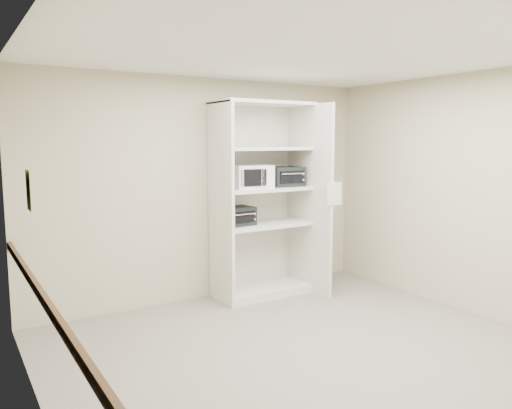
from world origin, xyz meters
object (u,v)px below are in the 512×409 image
shelving_unit (266,206)px  toaster_oven_upper (285,177)px  toaster_oven_lower (236,216)px  microwave (251,177)px

shelving_unit → toaster_oven_upper: 0.46m
toaster_oven_upper → toaster_oven_lower: (-0.68, 0.06, -0.46)m
microwave → toaster_oven_upper: (0.50, -0.01, -0.02)m
shelving_unit → toaster_oven_lower: shelving_unit is taller
shelving_unit → toaster_oven_upper: bearing=-5.4°
toaster_oven_upper → toaster_oven_lower: size_ratio=1.06×
microwave → toaster_oven_lower: microwave is taller
toaster_oven_upper → toaster_oven_lower: toaster_oven_upper is taller
shelving_unit → microwave: shelving_unit is taller
shelving_unit → microwave: bearing=-175.5°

